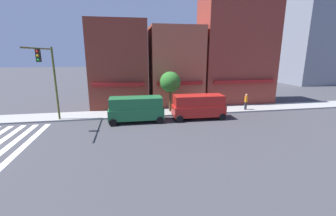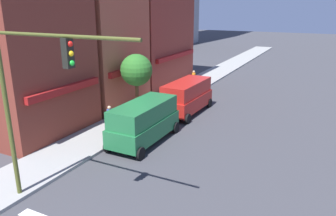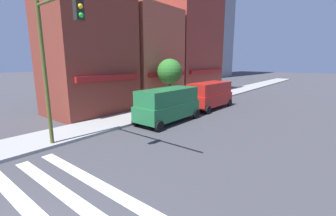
{
  "view_description": "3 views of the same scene",
  "coord_description": "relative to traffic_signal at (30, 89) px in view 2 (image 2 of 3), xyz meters",
  "views": [
    {
      "loc": [
        10.77,
        -15.65,
        6.23
      ],
      "look_at": [
        14.46,
        4.7,
        1.2
      ],
      "focal_mm": 24.0,
      "sensor_mm": 36.0,
      "label": 1
    },
    {
      "loc": [
        -3.53,
        -4.41,
        7.51
      ],
      "look_at": [
        14.46,
        4.7,
        1.2
      ],
      "focal_mm": 35.0,
      "sensor_mm": 36.0,
      "label": 2
    },
    {
      "loc": [
        -0.45,
        -4.81,
        4.14
      ],
      "look_at": [
        11.46,
        4.7,
        1.0
      ],
      "focal_mm": 24.0,
      "sensor_mm": 36.0,
      "label": 3
    }
  ],
  "objects": [
    {
      "name": "storefront_row",
      "position": [
        14.32,
        6.52,
        0.83
      ],
      "size": [
        22.25,
        5.3,
        12.72
      ],
      "color": "maroon",
      "rests_on": "ground_plane"
    },
    {
      "name": "traffic_signal",
      "position": [
        0.0,
        0.0,
        0.0
      ],
      "size": [
        0.32,
        6.13,
        6.81
      ],
      "color": "#474C1E",
      "rests_on": "ground_plane"
    },
    {
      "name": "van_green",
      "position": [
        7.19,
        -0.28,
        -3.43
      ],
      "size": [
        5.01,
        2.22,
        2.34
      ],
      "rotation": [
        0.0,
        0.0,
        -0.01
      ],
      "color": "#1E6638",
      "rests_on": "ground_plane"
    },
    {
      "name": "van_red",
      "position": [
        13.2,
        -0.28,
        -3.43
      ],
      "size": [
        5.05,
        2.22,
        2.34
      ],
      "rotation": [
        0.0,
        0.0,
        -0.02
      ],
      "color": "#B21E19",
      "rests_on": "ground_plane"
    },
    {
      "name": "pedestrian_blue_shirt",
      "position": [
        6.96,
        1.95,
        -3.64
      ],
      "size": [
        0.32,
        0.32,
        1.77
      ],
      "rotation": [
        0.0,
        0.0,
        0.89
      ],
      "color": "#23232D",
      "rests_on": "sidewalk_left"
    },
    {
      "name": "pedestrian_orange_vest",
      "position": [
        19.34,
        1.73,
        -3.64
      ],
      "size": [
        0.32,
        0.32,
        1.77
      ],
      "rotation": [
        0.0,
        0.0,
        0.74
      ],
      "color": "#23232D",
      "rests_on": "sidewalk_left"
    },
    {
      "name": "street_tree",
      "position": [
        10.94,
        2.52,
        -1.42
      ],
      "size": [
        2.2,
        2.2,
        4.26
      ],
      "color": "brown",
      "rests_on": "sidewalk_left"
    }
  ]
}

